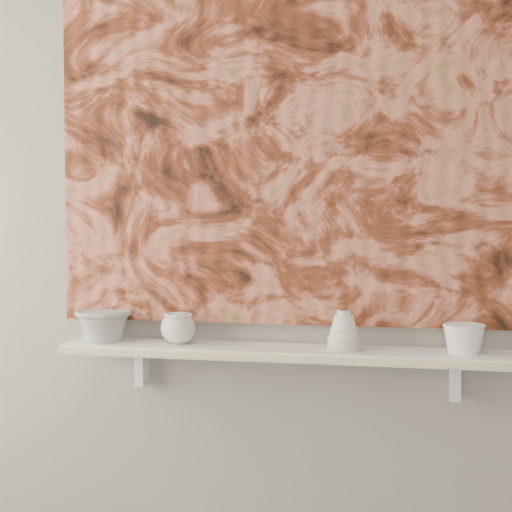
% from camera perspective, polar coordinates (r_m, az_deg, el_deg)
% --- Properties ---
extents(wall_back, '(3.60, 0.00, 3.60)m').
position_cam_1_polar(wall_back, '(2.22, 3.01, 3.82)').
color(wall_back, gray).
rests_on(wall_back, floor).
extents(shelf, '(1.40, 0.18, 0.03)m').
position_cam_1_polar(shelf, '(2.16, 2.62, -7.73)').
color(shelf, silver).
rests_on(shelf, wall_back).
extents(shelf_stripe, '(1.40, 0.01, 0.02)m').
position_cam_1_polar(shelf_stripe, '(2.07, 2.23, -8.18)').
color(shelf_stripe, beige).
rests_on(shelf_stripe, shelf).
extents(bracket_left, '(0.03, 0.06, 0.12)m').
position_cam_1_polar(bracket_left, '(2.36, -9.14, -8.74)').
color(bracket_left, silver).
rests_on(bracket_left, wall_back).
extents(bracket_right, '(0.03, 0.06, 0.12)m').
position_cam_1_polar(bracket_right, '(2.22, 15.63, -9.50)').
color(bracket_right, silver).
rests_on(bracket_right, wall_back).
extents(painting, '(1.50, 0.02, 1.10)m').
position_cam_1_polar(painting, '(2.22, 2.96, 8.74)').
color(painting, maroon).
rests_on(painting, wall_back).
extents(house_motif, '(0.09, 0.00, 0.08)m').
position_cam_1_polar(house_motif, '(2.18, 14.70, 0.66)').
color(house_motif, black).
rests_on(house_motif, painting).
extents(bowl_grey, '(0.18, 0.18, 0.10)m').
position_cam_1_polar(bowl_grey, '(2.31, -12.09, -5.44)').
color(bowl_grey, '#9A9997').
rests_on(bowl_grey, shelf).
extents(cup_cream, '(0.12, 0.12, 0.10)m').
position_cam_1_polar(cup_cream, '(2.23, -6.23, -5.75)').
color(cup_cream, beige).
rests_on(cup_cream, shelf).
extents(bell_vessel, '(0.12, 0.12, 0.12)m').
position_cam_1_polar(bell_vessel, '(2.13, 7.04, -5.87)').
color(bell_vessel, silver).
rests_on(bell_vessel, shelf).
extents(bowl_white, '(0.14, 0.14, 0.09)m').
position_cam_1_polar(bowl_white, '(2.14, 16.29, -6.36)').
color(bowl_white, white).
rests_on(bowl_white, shelf).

